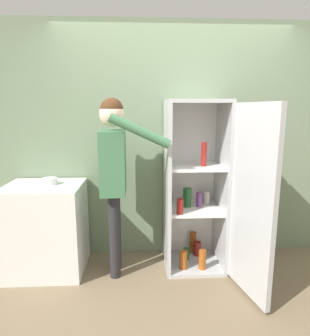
% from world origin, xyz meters
% --- Properties ---
extents(ground_plane, '(12.00, 12.00, 0.00)m').
position_xyz_m(ground_plane, '(0.00, 0.00, 0.00)').
color(ground_plane, '#7A664C').
extents(wall_back, '(7.00, 0.06, 2.55)m').
position_xyz_m(wall_back, '(0.00, 0.98, 1.27)').
color(wall_back, gray).
rests_on(wall_back, ground_plane).
extents(refrigerator, '(0.77, 1.17, 1.73)m').
position_xyz_m(refrigerator, '(0.29, 0.55, 0.84)').
color(refrigerator, '#B7BABC').
rests_on(refrigerator, ground_plane).
extents(person, '(0.65, 0.55, 1.74)m').
position_xyz_m(person, '(-0.61, 0.51, 1.12)').
color(person, '#262628').
rests_on(person, ground_plane).
extents(counter, '(0.76, 0.64, 0.90)m').
position_xyz_m(counter, '(-1.32, 0.61, 0.45)').
color(counter, white).
rests_on(counter, ground_plane).
extents(bowl, '(0.16, 0.16, 0.06)m').
position_xyz_m(bowl, '(-1.27, 0.65, 0.93)').
color(bowl, white).
rests_on(bowl, counter).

